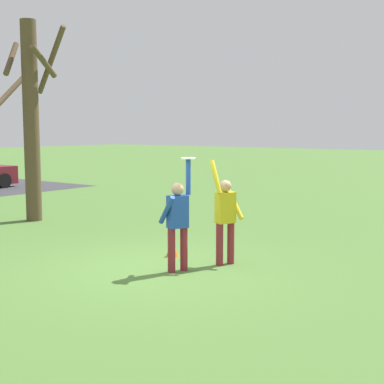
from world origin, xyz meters
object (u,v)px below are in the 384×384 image
Objects in this scene: frisbee_disc at (188,158)px; field_cone_orange at (172,249)px; person_catcher at (178,219)px; bare_tree_tall at (31,115)px; person_defender at (225,215)px.

frisbee_disc is 0.83× the size of field_cone_orange.
frisbee_disc reaches higher than person_catcher.
person_catcher is at bearing -106.47° from bare_tree_tall.
person_catcher is 1.13m from frisbee_disc.
person_defender is 1.50m from field_cone_orange.
person_defender is at bearing -23.61° from frisbee_disc.
person_catcher is 7.45m from bare_tree_tall.
person_catcher is at bearing -136.33° from field_cone_orange.
frisbee_disc is at bearing -125.90° from field_cone_orange.
field_cone_orange is at bearing -100.82° from bare_tree_tall.
person_defender is at bearing -98.36° from bare_tree_tall.
bare_tree_tall reaches higher than frisbee_disc.
bare_tree_tall is at bearing 75.31° from frisbee_disc.
field_cone_orange is (0.67, 0.93, -1.93)m from frisbee_disc.
bare_tree_tall is (1.07, 7.29, 2.03)m from person_defender.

